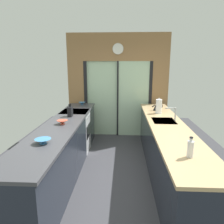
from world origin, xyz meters
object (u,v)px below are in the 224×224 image
Objects in this scene: mixing_bowl_near at (43,141)px; soap_bottle at (190,149)px; mixing_bowl_mid at (62,122)px; mixing_bowl_far at (82,103)px; knife_block at (70,111)px; kettle at (157,106)px; paper_towel_roll at (159,106)px; oven_range at (76,131)px.

mixing_bowl_near is 1.81m from soap_bottle.
mixing_bowl_mid is 1.77m from mixing_bowl_far.
mixing_bowl_mid is at bearing -90.00° from knife_block.
kettle reaches higher than mixing_bowl_far.
paper_towel_roll reaches higher than mixing_bowl_far.
mixing_bowl_far is 0.57× the size of paper_towel_roll.
knife_block is 1.82m from paper_towel_roll.
mixing_bowl_near is 0.90× the size of soap_bottle.
knife_block is (0.00, 0.55, 0.06)m from mixing_bowl_mid.
oven_range is at bearing -91.43° from mixing_bowl_far.
kettle is (1.78, 2.10, 0.06)m from mixing_bowl_near.
paper_towel_roll reaches higher than soap_bottle.
oven_range is 2.93m from soap_bottle.
mixing_bowl_far is at bearing 90.00° from mixing_bowl_near.
paper_towel_roll is (1.80, -0.09, 0.61)m from oven_range.
paper_towel_roll reaches higher than kettle.
kettle is 2.42m from soap_bottle.
knife_block is at bearing -87.79° from oven_range.
mixing_bowl_mid is 2.16m from soap_bottle.
kettle is at bearing 89.95° from soap_bottle.
soap_bottle reaches higher than mixing_bowl_far.
oven_range is at bearing 128.64° from soap_bottle.
mixing_bowl_mid is at bearing 90.00° from mixing_bowl_near.
mixing_bowl_near reaches higher than oven_range.
mixing_bowl_mid is 2.15m from kettle.
mixing_bowl_far is at bearing 155.00° from paper_towel_roll.
knife_block reaches higher than mixing_bowl_far.
soap_bottle is 0.74× the size of paper_towel_roll.
mixing_bowl_far is 1.87m from kettle.
mixing_bowl_mid is 0.71× the size of knife_block.
knife_block reaches higher than mixing_bowl_near.
soap_bottle is 2.16m from paper_towel_roll.
knife_block is 2.51m from soap_bottle.
mixing_bowl_mid is 0.56m from knife_block.
oven_range is 1.89m from kettle.
mixing_bowl_near is 1.45m from knife_block.
knife_block is at bearing 90.00° from mixing_bowl_mid.
paper_towel_roll is at bearing -2.95° from oven_range.
oven_range is 3.46× the size of knife_block.
mixing_bowl_far reaches higher than oven_range.
paper_towel_roll is at bearing 12.23° from knife_block.
mixing_bowl_far is at bearing 162.50° from kettle.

